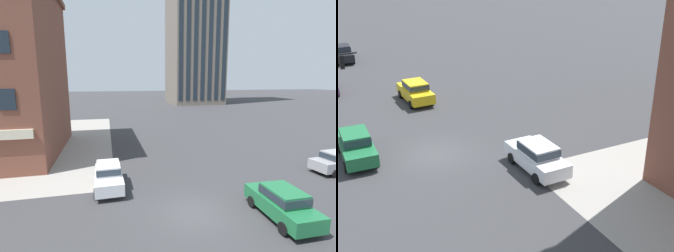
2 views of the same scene
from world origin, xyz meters
The scene contains 5 objects.
ground_plane centered at (0.00, 0.00, 0.00)m, with size 320.00×320.00×0.00m, color #38383A.
car_main_northbound_far centered at (1.50, -25.38, 0.92)m, with size 1.96×4.43×1.68m.
car_main_southbound_far centered at (-4.42, 4.50, 0.92)m, with size 1.96×4.43×1.68m.
car_cross_eastbound centered at (-1.67, -9.72, 0.92)m, with size 2.00×4.46×1.68m.
car_cross_westbound centered at (4.32, -1.56, 0.92)m, with size 1.96×4.43×1.68m.
Camera 2 is at (7.36, 23.76, 12.23)m, focal length 48.33 mm.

